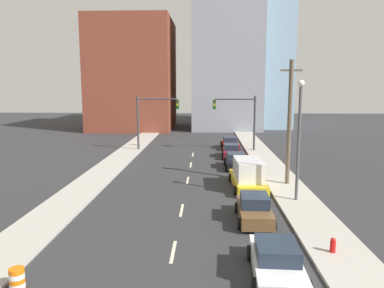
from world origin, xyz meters
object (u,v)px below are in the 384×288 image
traffic_signal_right (243,115)px  street_lamp (299,132)px  fire_hydrant (333,247)px  box_truck_yellow (248,175)px  traffic_signal_left (150,115)px  sedan_black (236,161)px  sedan_red (230,143)px  sedan_maroon (231,151)px  sedan_brown (254,209)px  utility_pole_right_mid (289,122)px  traffic_barrel (17,280)px  sedan_white (276,261)px

traffic_signal_right → street_lamp: street_lamp is taller
fire_hydrant → box_truck_yellow: box_truck_yellow is taller
traffic_signal_left → sedan_black: bearing=-44.7°
traffic_signal_left → sedan_red: (9.68, 1.78, -3.61)m
traffic_signal_left → sedan_maroon: (9.47, -3.97, -3.62)m
sedan_brown → utility_pole_right_mid: bearing=66.8°
traffic_signal_left → sedan_maroon: 10.89m
traffic_signal_left → sedan_red: 10.48m
sedan_brown → sedan_red: 25.18m
traffic_signal_left → sedan_brown: traffic_signal_left is taller
street_lamp → sedan_brown: (-3.24, -3.65, -3.99)m
traffic_barrel → sedan_white: (9.89, 1.54, 0.19)m
sedan_brown → sedan_black: size_ratio=1.01×
utility_pole_right_mid → fire_hydrant: 13.07m
street_lamp → sedan_maroon: (-3.29, 15.78, -4.01)m
street_lamp → sedan_black: street_lamp is taller
traffic_barrel → sedan_brown: 12.62m
traffic_barrel → box_truck_yellow: (10.19, 14.93, 0.56)m
utility_pole_right_mid → sedan_maroon: bearing=107.3°
fire_hydrant → sedan_brown: sedan_brown is taller
sedan_brown → traffic_signal_right: bearing=87.3°
traffic_barrel → sedan_black: size_ratio=0.22×
utility_pole_right_mid → street_lamp: 4.27m
traffic_barrel → box_truck_yellow: box_truck_yellow is taller
sedan_brown → sedan_black: bearing=90.9°
sedan_brown → box_truck_yellow: size_ratio=0.72×
traffic_barrel → sedan_red: (9.96, 33.13, 0.20)m
fire_hydrant → sedan_brown: 5.31m
sedan_white → box_truck_yellow: size_ratio=0.76×
sedan_maroon → box_truck_yellow: bearing=-86.0°
sedan_brown → sedan_maroon: 19.43m
traffic_signal_right → box_truck_yellow: (-1.08, -16.42, -3.25)m
box_truck_yellow → sedan_black: box_truck_yellow is taller
traffic_signal_left → sedan_maroon: bearing=-22.7°
fire_hydrant → sedan_white: 3.60m
fire_hydrant → sedan_black: 18.56m
sedan_white → street_lamp: bearing=75.2°
utility_pole_right_mid → sedan_maroon: 12.80m
sedan_black → traffic_barrel: bearing=-114.2°
traffic_signal_right → fire_hydrant: (1.55, -27.75, -3.87)m
fire_hydrant → sedan_black: size_ratio=0.19×
box_truck_yellow → sedan_white: bearing=-93.7°
utility_pole_right_mid → sedan_white: bearing=-103.5°
utility_pole_right_mid → fire_hydrant: bearing=-92.4°
traffic_signal_left → sedan_black: 13.89m
traffic_signal_right → sedan_red: traffic_signal_right is taller
street_lamp → fire_hydrant: street_lamp is taller
street_lamp → sedan_white: (-3.15, -10.07, -4.02)m
traffic_signal_left → sedan_red: bearing=10.4°
sedan_brown → sedan_red: bearing=90.5°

